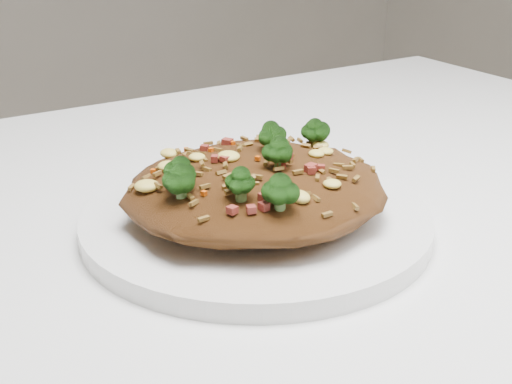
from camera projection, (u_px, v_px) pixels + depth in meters
plate at (256, 220)px, 0.51m from camera, size 0.25×0.25×0.01m
fried_rice at (256, 178)px, 0.50m from camera, size 0.19×0.18×0.06m
fork at (262, 164)px, 0.59m from camera, size 0.16×0.07×0.00m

